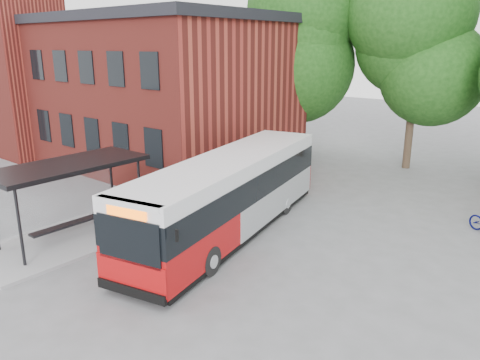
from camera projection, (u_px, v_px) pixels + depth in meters
The scene contains 7 objects.
ground at pixel (180, 264), 15.22m from camera, with size 100.00×100.00×0.00m, color slate.
station_building at pixel (138, 89), 28.66m from camera, with size 18.40×10.40×8.50m, color maroon, non-canonical shape.
clock_tower at pixel (17, 6), 28.02m from camera, with size 5.20×5.20×18.20m, color maroon, non-canonical shape.
bus_shelter at pixel (72, 201), 16.83m from camera, with size 3.60×7.00×2.90m, color black, non-canonical shape.
tree_0 at pixel (298, 68), 29.20m from camera, with size 7.92×7.92×11.00m, color #164111, non-canonical shape.
tree_1 at pixel (415, 76), 25.74m from camera, with size 7.92×7.92×10.40m, color #164111, non-canonical shape.
city_bus at pixel (230, 195), 17.42m from camera, with size 2.47×11.58×2.94m, color #AE0C0D, non-canonical shape.
Camera 1 is at (10.34, -9.43, 6.88)m, focal length 35.00 mm.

